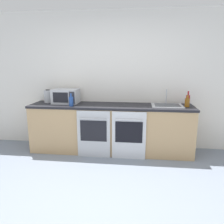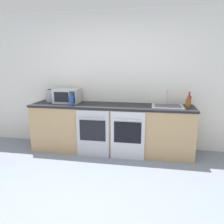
% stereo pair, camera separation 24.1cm
% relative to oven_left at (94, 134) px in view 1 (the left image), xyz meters
% --- Properties ---
extents(ground_plane, '(16.00, 16.00, 0.00)m').
position_rel_oven_left_xyz_m(ground_plane, '(0.26, -1.47, -0.43)').
color(ground_plane, gray).
extents(wall_back, '(10.00, 0.06, 2.60)m').
position_rel_oven_left_xyz_m(wall_back, '(0.26, 0.67, 0.87)').
color(wall_back, silver).
rests_on(wall_back, ground_plane).
extents(counter_back, '(2.98, 0.64, 0.89)m').
position_rel_oven_left_xyz_m(counter_back, '(0.26, 0.33, 0.02)').
color(counter_back, tan).
rests_on(counter_back, ground_plane).
extents(oven_left, '(0.58, 0.06, 0.84)m').
position_rel_oven_left_xyz_m(oven_left, '(0.00, 0.00, 0.00)').
color(oven_left, '#B7BABF').
rests_on(oven_left, ground_plane).
extents(oven_right, '(0.58, 0.06, 0.84)m').
position_rel_oven_left_xyz_m(oven_right, '(0.61, 0.00, 0.00)').
color(oven_right, silver).
rests_on(oven_right, ground_plane).
extents(microwave, '(0.47, 0.36, 0.27)m').
position_rel_oven_left_xyz_m(microwave, '(-0.61, 0.40, 0.60)').
color(microwave, '#B7BABF').
rests_on(microwave, counter_back).
extents(bottle_amber, '(0.08, 0.08, 0.20)m').
position_rel_oven_left_xyz_m(bottle_amber, '(1.61, 0.31, 0.54)').
color(bottle_amber, '#8C5114').
rests_on(bottle_amber, counter_back).
extents(bottle_blue, '(0.08, 0.08, 0.22)m').
position_rel_oven_left_xyz_m(bottle_blue, '(-0.42, 0.13, 0.55)').
color(bottle_blue, '#234793').
rests_on(bottle_blue, counter_back).
extents(bottle_red, '(0.07, 0.07, 0.26)m').
position_rel_oven_left_xyz_m(bottle_red, '(1.64, 0.41, 0.56)').
color(bottle_red, maroon).
rests_on(bottle_red, counter_back).
extents(kettle, '(0.16, 0.16, 0.25)m').
position_rel_oven_left_xyz_m(kettle, '(-0.97, 0.44, 0.58)').
color(kettle, '#B7BABF').
rests_on(kettle, counter_back).
extents(sink, '(0.54, 0.44, 0.28)m').
position_rel_oven_left_xyz_m(sink, '(1.27, 0.35, 0.48)').
color(sink, '#B7BABF').
rests_on(sink, counter_back).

